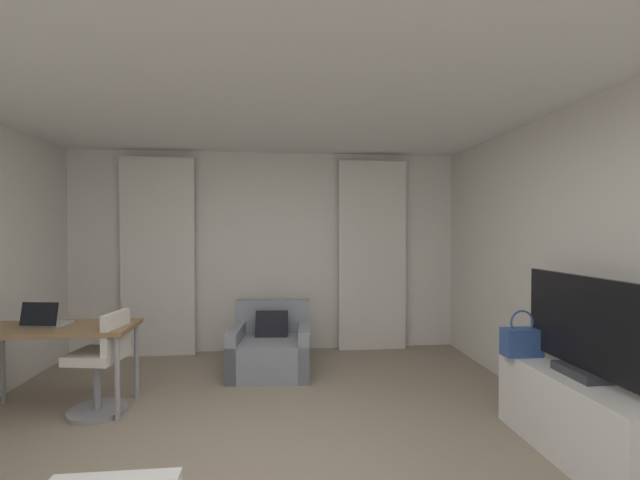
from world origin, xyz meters
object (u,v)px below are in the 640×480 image
desk (57,334)px  tv_flatscreen (582,329)px  desk_chair (102,368)px  laptop (45,321)px  handbag_primary (522,341)px  armchair (271,349)px  tv_console (580,417)px

desk → tv_flatscreen: bearing=-16.2°
desk_chair → laptop: size_ratio=2.48×
laptop → tv_flatscreen: bearing=-16.2°
laptop → handbag_primary: size_ratio=0.96×
armchair → laptop: 2.17m
desk_chair → tv_flatscreen: size_ratio=0.81×
armchair → desk_chair: bearing=-147.7°
tv_flatscreen → desk: bearing=163.8°
desk_chair → tv_console: bearing=-16.8°
desk_chair → tv_flatscreen: 3.78m
armchair → handbag_primary: 2.56m
desk → desk_chair: (0.40, -0.07, -0.28)m
laptop → desk_chair: bearing=-11.8°
desk_chair → laptop: bearing=168.2°
armchair → tv_flatscreen: (2.15, -1.99, 0.65)m
armchair → tv_flatscreen: tv_flatscreen is taller
armchair → tv_console: armchair is taller
laptop → tv_console: laptop is taller
desk → laptop: size_ratio=3.59×
tv_console → tv_flatscreen: 0.62m
tv_flatscreen → handbag_primary: bearing=105.8°
laptop → tv_flatscreen: size_ratio=0.33×
desk_chair → laptop: (-0.51, 0.11, 0.40)m
laptop → armchair: bearing=22.5°
desk_chair → handbag_primary: (3.45, -0.61, 0.30)m
laptop → tv_flatscreen: tv_flatscreen is taller
armchair → desk_chair: size_ratio=1.05×
handbag_primary → tv_flatscreen: bearing=-74.2°
desk_chair → armchair: bearing=32.3°
tv_console → armchair: bearing=137.3°
desk → laptop: bearing=163.0°
desk → desk_chair: size_ratio=1.45×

